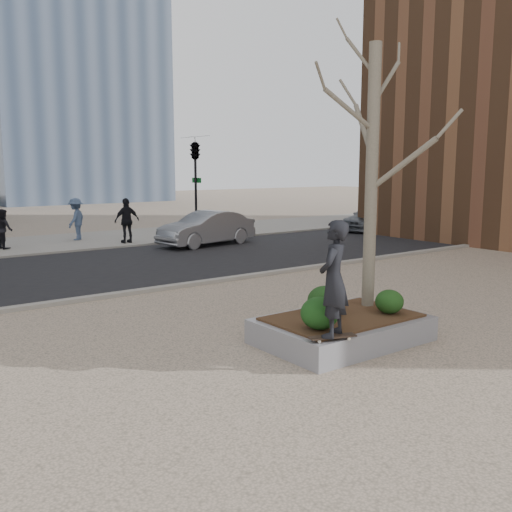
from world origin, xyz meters
TOP-DOWN VIEW (x-y plane):
  - ground at (0.00, 0.00)m, footprint 120.00×120.00m
  - street at (0.00, 10.00)m, footprint 60.00×8.00m
  - far_sidewalk at (0.00, 17.00)m, footprint 60.00×6.00m
  - planter at (1.00, 0.00)m, footprint 3.00×2.00m
  - planter_mulch at (1.00, 0.00)m, footprint 2.70×1.70m
  - sycamore_tree at (2.00, 0.30)m, footprint 2.80×2.80m
  - shrub_left at (0.08, -0.38)m, footprint 0.65×0.65m
  - shrub_middle at (0.80, 0.27)m, footprint 0.63×0.63m
  - shrub_right at (1.84, -0.38)m, footprint 0.53×0.53m
  - skateboard at (-0.10, -0.88)m, footprint 0.80×0.44m
  - skateboarder at (-0.10, -0.88)m, footprint 0.81×0.71m
  - car_silver at (5.78, 12.56)m, footprint 4.36×2.08m
  - car_third at (15.42, 12.33)m, footprint 4.53×2.85m
  - pedestrian_a at (-1.14, 16.35)m, footprint 0.71×0.85m
  - pedestrian_b at (2.05, 17.29)m, footprint 1.30×1.33m
  - pedestrian_c at (3.44, 15.10)m, footprint 1.12×0.52m
  - traffic_light_far at (6.50, 14.60)m, footprint 0.60×2.48m

SIDE VIEW (x-z plane):
  - ground at x=0.00m, z-range 0.00..0.00m
  - street at x=0.00m, z-range 0.00..0.02m
  - far_sidewalk at x=0.00m, z-range 0.00..0.02m
  - planter at x=1.00m, z-range 0.00..0.45m
  - planter_mulch at x=1.00m, z-range 0.45..0.49m
  - skateboard at x=-0.10m, z-range 0.45..0.53m
  - car_third at x=15.42m, z-range 0.02..1.24m
  - car_silver at x=5.78m, z-range 0.02..1.40m
  - shrub_right at x=1.84m, z-range 0.49..0.94m
  - shrub_middle at x=0.80m, z-range 0.49..1.03m
  - shrub_left at x=0.08m, z-range 0.49..1.04m
  - pedestrian_a at x=-1.14m, z-range 0.02..1.58m
  - pedestrian_b at x=2.05m, z-range 0.02..1.85m
  - pedestrian_c at x=3.44m, z-range 0.02..1.90m
  - skateboarder at x=-0.10m, z-range 0.52..2.39m
  - traffic_light_far at x=6.50m, z-range 0.00..4.50m
  - sycamore_tree at x=2.00m, z-range 0.49..7.09m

